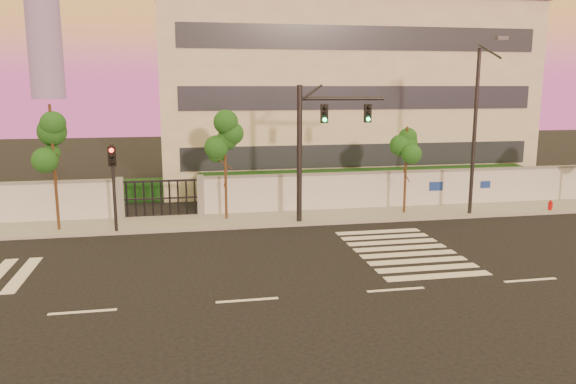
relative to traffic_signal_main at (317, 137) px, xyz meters
name	(u,v)px	position (x,y,z in m)	size (l,w,h in m)	color
ground	(247,300)	(-4.55, -9.49, -4.28)	(120.00, 120.00, 0.00)	black
sidewalk	(223,221)	(-4.55, 1.01, -4.20)	(60.00, 3.00, 0.15)	gray
perimeter_wall	(222,196)	(-4.45, 2.51, -3.21)	(60.00, 0.36, 2.20)	silver
hedge_row	(237,190)	(-3.39, 5.25, -3.46)	(41.00, 4.25, 1.80)	black
institutional_building	(336,94)	(4.45, 12.49, 1.88)	(24.40, 12.40, 12.25)	#B8B19C
road_markings	(194,266)	(-6.13, -5.73, -4.27)	(57.00, 7.62, 0.02)	silver
street_tree_c	(53,139)	(-12.14, 0.50, 0.07)	(1.61, 1.28, 5.92)	#382314
street_tree_d	(225,141)	(-4.31, 1.22, -0.24)	(1.64, 1.31, 5.49)	#382314
street_tree_e	(407,150)	(5.01, 0.88, -0.85)	(1.56, 1.24, 4.65)	#382314
traffic_signal_main	(317,137)	(0.00, 0.00, 0.00)	(4.28, 0.55, 6.77)	black
traffic_signal_secondary	(113,177)	(-9.52, -0.30, -1.63)	(0.32, 0.33, 4.17)	black
streetlight_east	(477,123)	(8.29, -0.15, 0.57)	(0.53, 2.16, 8.96)	black
fire_hydrant	(550,206)	(12.92, -0.08, -3.93)	(0.26, 0.26, 0.69)	#AC0B0D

